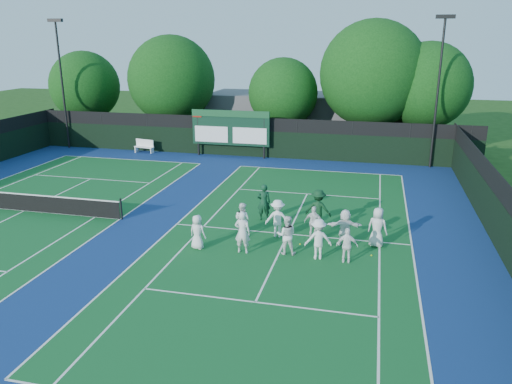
% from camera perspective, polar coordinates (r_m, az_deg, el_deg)
% --- Properties ---
extents(ground, '(120.00, 120.00, 0.00)m').
position_cam_1_polar(ground, '(22.22, 3.22, -5.78)').
color(ground, '#183D10').
rests_on(ground, ground).
extents(court_apron, '(34.00, 32.00, 0.01)m').
position_cam_1_polar(court_apron, '(24.77, -10.15, -3.55)').
color(court_apron, navy).
rests_on(court_apron, ground).
extents(near_court, '(11.05, 23.85, 0.01)m').
position_cam_1_polar(near_court, '(23.12, 3.68, -4.82)').
color(near_court, '#105221').
rests_on(near_court, ground).
extents(left_court, '(11.05, 23.85, 0.01)m').
position_cam_1_polar(left_court, '(28.82, -24.92, -1.95)').
color(left_court, '#105221').
rests_on(left_court, ground).
extents(back_fence, '(34.00, 0.08, 3.00)m').
position_cam_1_polar(back_fence, '(38.10, -1.28, 6.10)').
color(back_fence, black).
rests_on(back_fence, ground).
extents(divider_fence_right, '(0.08, 32.00, 3.00)m').
position_cam_1_polar(divider_fence_right, '(23.02, 26.42, -3.17)').
color(divider_fence_right, black).
rests_on(divider_fence_right, ground).
extents(scoreboard, '(6.00, 0.21, 3.55)m').
position_cam_1_polar(scoreboard, '(37.83, -2.95, 7.28)').
color(scoreboard, black).
rests_on(scoreboard, ground).
extents(clubhouse, '(18.00, 6.00, 4.00)m').
position_cam_1_polar(clubhouse, '(45.00, 6.33, 8.53)').
color(clubhouse, '#55555A').
rests_on(clubhouse, ground).
extents(light_pole_left, '(1.20, 0.30, 10.12)m').
position_cam_1_polar(light_pole_left, '(43.53, -21.43, 12.90)').
color(light_pole_left, black).
rests_on(light_pole_left, ground).
extents(light_pole_right, '(1.20, 0.30, 10.12)m').
position_cam_1_polar(light_pole_right, '(36.15, 20.23, 12.39)').
color(light_pole_right, black).
rests_on(light_pole_right, ground).
extents(tennis_net, '(11.30, 0.10, 1.10)m').
position_cam_1_polar(tennis_net, '(28.68, -25.04, -1.04)').
color(tennis_net, black).
rests_on(tennis_net, ground).
extents(bench, '(1.72, 0.79, 1.05)m').
position_cam_1_polar(bench, '(40.47, -12.63, 5.20)').
color(bench, white).
rests_on(bench, ground).
extents(tree_a, '(6.00, 6.00, 7.68)m').
position_cam_1_polar(tree_a, '(47.02, -18.75, 11.22)').
color(tree_a, black).
rests_on(tree_a, ground).
extents(tree_b, '(7.22, 7.22, 9.00)m').
position_cam_1_polar(tree_b, '(43.21, -9.38, 12.34)').
color(tree_b, black).
rests_on(tree_b, ground).
extents(tree_c, '(5.53, 5.53, 7.27)m').
position_cam_1_polar(tree_c, '(40.60, 3.35, 11.04)').
color(tree_c, black).
rests_on(tree_c, ground).
extents(tree_d, '(8.05, 8.05, 10.12)m').
position_cam_1_polar(tree_d, '(39.83, 13.42, 12.71)').
color(tree_d, black).
rests_on(tree_d, ground).
extents(tree_e, '(6.42, 6.42, 8.52)m').
position_cam_1_polar(tree_e, '(40.06, 19.20, 11.19)').
color(tree_e, black).
rests_on(tree_e, ground).
extents(tennis_ball_2, '(0.07, 0.07, 0.07)m').
position_cam_1_polar(tennis_ball_2, '(21.38, 13.06, -7.07)').
color(tennis_ball_2, '#B4D519').
rests_on(tennis_ball_2, ground).
extents(tennis_ball_3, '(0.07, 0.07, 0.07)m').
position_cam_1_polar(tennis_ball_3, '(24.61, -1.53, -3.34)').
color(tennis_ball_3, '#B4D519').
rests_on(tennis_ball_3, ground).
extents(tennis_ball_4, '(0.07, 0.07, 0.07)m').
position_cam_1_polar(tennis_ball_4, '(23.60, 3.65, -4.29)').
color(tennis_ball_4, '#B4D519').
rests_on(tennis_ball_4, ground).
extents(tennis_ball_5, '(0.07, 0.07, 0.07)m').
position_cam_1_polar(tennis_ball_5, '(22.01, 5.06, -5.95)').
color(tennis_ball_5, '#B4D519').
rests_on(tennis_ball_5, ground).
extents(player_front_0, '(0.83, 0.64, 1.51)m').
position_cam_1_polar(player_front_0, '(21.44, -6.71, -4.57)').
color(player_front_0, white).
rests_on(player_front_0, ground).
extents(player_front_1, '(0.67, 0.45, 1.84)m').
position_cam_1_polar(player_front_1, '(20.85, -1.55, -4.61)').
color(player_front_1, silver).
rests_on(player_front_1, ground).
extents(player_front_2, '(0.89, 0.73, 1.68)m').
position_cam_1_polar(player_front_2, '(20.79, 3.51, -4.93)').
color(player_front_2, white).
rests_on(player_front_2, ground).
extents(player_front_3, '(1.23, 0.90, 1.72)m').
position_cam_1_polar(player_front_3, '(20.46, 7.13, -5.36)').
color(player_front_3, white).
rests_on(player_front_3, ground).
extents(player_front_4, '(0.87, 0.37, 1.48)m').
position_cam_1_polar(player_front_4, '(20.33, 10.38, -6.04)').
color(player_front_4, white).
rests_on(player_front_4, ground).
extents(player_back_0, '(0.93, 0.84, 1.56)m').
position_cam_1_polar(player_back_0, '(22.71, -1.58, -3.12)').
color(player_back_0, white).
rests_on(player_back_0, ground).
extents(player_back_1, '(1.20, 0.79, 1.75)m').
position_cam_1_polar(player_back_1, '(22.55, 2.49, -3.03)').
color(player_back_1, white).
rests_on(player_back_1, ground).
extents(player_back_2, '(0.91, 0.46, 1.49)m').
position_cam_1_polar(player_back_2, '(22.57, 6.62, -3.46)').
color(player_back_2, silver).
rests_on(player_back_2, ground).
extents(player_back_3, '(1.57, 0.71, 1.63)m').
position_cam_1_polar(player_back_3, '(21.99, 10.11, -3.99)').
color(player_back_3, white).
rests_on(player_back_3, ground).
extents(player_back_4, '(0.99, 0.80, 1.76)m').
position_cam_1_polar(player_back_4, '(22.10, 13.70, -3.94)').
color(player_back_4, silver).
rests_on(player_back_4, ground).
extents(coach_left, '(0.77, 0.62, 1.84)m').
position_cam_1_polar(coach_left, '(24.58, 0.88, -1.17)').
color(coach_left, '#0F3720').
rests_on(coach_left, ground).
extents(coach_right, '(1.29, 0.81, 1.91)m').
position_cam_1_polar(coach_right, '(23.67, 7.13, -1.95)').
color(coach_right, '#0D3219').
rests_on(coach_right, ground).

